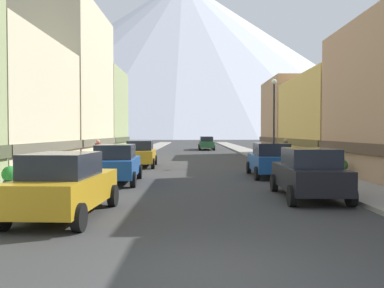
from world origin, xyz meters
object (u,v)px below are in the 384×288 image
potted_plant_0 (8,178)px  streetlamp_right (272,108)px  car_left_0 (63,185)px  potted_plant_1 (340,168)px  pedestrian_2 (283,152)px  car_driving_1 (204,143)px  car_driving_0 (205,143)px  car_left_2 (139,154)px  car_right_0 (307,173)px  pedestrian_0 (96,154)px  car_left_1 (114,164)px  car_right_1 (268,160)px

potted_plant_0 → streetlamp_right: (12.35, 13.20, 3.33)m
car_left_0 → potted_plant_1: 13.82m
pedestrian_2 → car_driving_1: bearing=99.6°
potted_plant_1 → car_driving_0: bearing=99.1°
car_left_2 → potted_plant_1: bearing=-35.8°
car_left_2 → potted_plant_0: (-3.20, -12.60, -0.24)m
car_driving_1 → pedestrian_2: pedestrian_2 is taller
car_right_0 → car_driving_0: same height
car_right_0 → streetlamp_right: 14.26m
pedestrian_0 → potted_plant_0: bearing=-94.0°
potted_plant_0 → streetlamp_right: 18.38m
car_left_1 → car_driving_0: 35.01m
car_right_1 → pedestrian_0: bearing=156.6°
car_right_0 → potted_plant_0: bearing=176.7°
car_left_0 → potted_plant_0: car_left_0 is taller
car_driving_0 → car_driving_1: size_ratio=1.00×
potted_plant_1 → streetlamp_right: streetlamp_right is taller
car_left_1 → car_left_2: 8.81m
car_left_0 → pedestrian_2: (10.05, 17.41, 0.07)m
car_left_1 → potted_plant_0: bearing=-130.2°
car_right_1 → potted_plant_0: 12.54m
car_left_1 → car_driving_1: same height
car_driving_0 → potted_plant_1: car_driving_0 is taller
car_driving_0 → potted_plant_1: size_ratio=5.18×
car_driving_1 → potted_plant_1: car_driving_1 is taller
car_driving_0 → streetlamp_right: size_ratio=0.75×
potted_plant_0 → streetlamp_right: streetlamp_right is taller
potted_plant_1 → potted_plant_0: bearing=-161.0°
car_left_0 → car_driving_0: size_ratio=1.02×
car_right_1 → streetlamp_right: streetlamp_right is taller
car_right_1 → pedestrian_2: (2.45, 7.25, 0.07)m
car_left_1 → potted_plant_1: car_left_1 is taller
car_left_0 → potted_plant_0: size_ratio=4.71×
car_right_1 → car_right_0: bearing=-90.0°
car_driving_1 → car_driving_0: bearing=-90.0°
car_right_1 → car_driving_1: (-2.20, 34.80, 0.00)m
car_right_0 → car_driving_1: (-2.20, 41.79, 0.00)m
car_driving_1 → potted_plant_0: 42.05m
car_driving_1 → potted_plant_0: car_driving_1 is taller
car_left_1 → car_right_0: size_ratio=1.01×
car_left_0 → pedestrian_0: bearing=99.6°
potted_plant_1 → car_left_2: bearing=144.2°
car_driving_0 → car_left_0: bearing=-97.3°
car_left_1 → potted_plant_0: 4.96m
car_driving_0 → pedestrian_0: (-7.85, -27.65, 0.05)m
car_driving_0 → pedestrian_2: size_ratio=2.50×
car_left_2 → streetlamp_right: size_ratio=0.76×
potted_plant_1 → car_left_0: bearing=-141.4°
car_left_2 → potted_plant_1: size_ratio=5.26×
streetlamp_right → car_left_0: bearing=-118.3°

